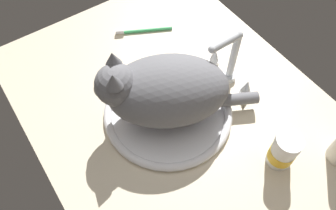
% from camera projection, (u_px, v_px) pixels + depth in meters
% --- Properties ---
extents(countertop, '(1.09, 0.74, 0.03)m').
position_uv_depth(countertop, '(189.00, 125.00, 0.90)').
color(countertop, beige).
rests_on(countertop, ground).
extents(sink_basin, '(0.34, 0.34, 0.02)m').
position_uv_depth(sink_basin, '(168.00, 111.00, 0.89)').
color(sink_basin, white).
rests_on(sink_basin, countertop).
extents(faucet, '(0.17, 0.11, 0.18)m').
position_uv_depth(faucet, '(230.00, 63.00, 0.90)').
color(faucet, silver).
rests_on(faucet, countertop).
extents(cat, '(0.31, 0.39, 0.20)m').
position_uv_depth(cat, '(161.00, 90.00, 0.81)').
color(cat, slate).
rests_on(cat, sink_basin).
extents(pill_bottle, '(0.06, 0.06, 0.10)m').
position_uv_depth(pill_bottle, '(283.00, 151.00, 0.79)').
color(pill_bottle, white).
rests_on(pill_bottle, countertop).
extents(toothbrush, '(0.09, 0.16, 0.02)m').
position_uv_depth(toothbrush, '(143.00, 30.00, 1.06)').
color(toothbrush, '#3FB266').
rests_on(toothbrush, countertop).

